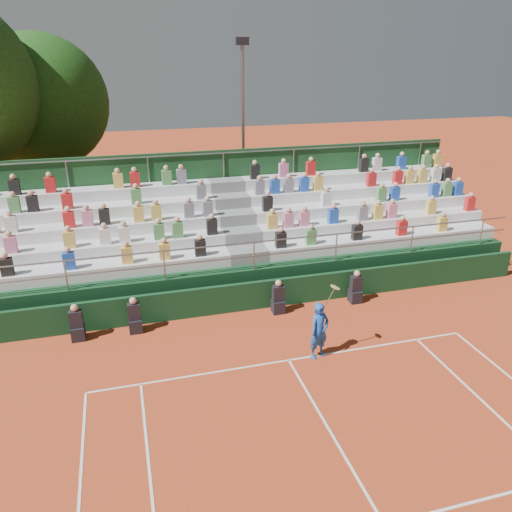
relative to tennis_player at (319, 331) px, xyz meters
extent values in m
plane|color=#BD421F|center=(-0.87, 0.03, -0.85)|extent=(90.00, 90.00, 0.00)
cube|color=white|center=(-0.87, 0.03, -0.85)|extent=(11.00, 0.06, 0.01)
cube|color=white|center=(-0.87, -3.17, -0.85)|extent=(0.06, 6.40, 0.01)
cube|color=#0D3219|center=(-0.87, 3.23, -0.35)|extent=(20.00, 0.15, 1.00)
cube|color=black|center=(-6.66, 2.78, -0.63)|extent=(0.40, 0.40, 0.44)
cube|color=black|center=(-6.66, 2.78, -0.15)|extent=(0.38, 0.25, 0.55)
sphere|color=tan|center=(-6.66, 2.78, 0.23)|extent=(0.22, 0.22, 0.22)
cube|color=black|center=(-4.97, 2.78, -0.63)|extent=(0.40, 0.40, 0.44)
cube|color=black|center=(-4.97, 2.78, -0.15)|extent=(0.38, 0.25, 0.55)
sphere|color=tan|center=(-4.97, 2.78, 0.23)|extent=(0.22, 0.22, 0.22)
cube|color=black|center=(-0.32, 2.78, -0.63)|extent=(0.40, 0.40, 0.44)
cube|color=black|center=(-0.32, 2.78, -0.15)|extent=(0.38, 0.25, 0.55)
sphere|color=tan|center=(-0.32, 2.78, 0.23)|extent=(0.22, 0.22, 0.22)
cube|color=black|center=(2.49, 2.78, -0.63)|extent=(0.40, 0.40, 0.44)
cube|color=black|center=(2.49, 2.78, -0.15)|extent=(0.38, 0.25, 0.55)
sphere|color=tan|center=(2.49, 2.78, 0.23)|extent=(0.22, 0.22, 0.22)
cube|color=#0D3219|center=(-0.87, 6.33, -0.25)|extent=(20.00, 5.20, 1.20)
cube|color=silver|center=(-6.22, 4.65, 0.56)|extent=(9.30, 0.85, 0.42)
cube|color=silver|center=(4.48, 4.65, 0.56)|extent=(9.30, 0.85, 0.42)
cube|color=slate|center=(-0.87, 4.65, 0.56)|extent=(1.40, 0.85, 0.42)
cube|color=silver|center=(-6.22, 5.50, 0.98)|extent=(9.30, 0.85, 0.42)
cube|color=silver|center=(4.48, 5.50, 0.98)|extent=(9.30, 0.85, 0.42)
cube|color=slate|center=(-0.87, 5.50, 0.98)|extent=(1.40, 0.85, 0.42)
cube|color=silver|center=(-6.22, 6.35, 1.40)|extent=(9.30, 0.85, 0.42)
cube|color=silver|center=(4.48, 6.35, 1.40)|extent=(9.30, 0.85, 0.42)
cube|color=slate|center=(-0.87, 6.35, 1.40)|extent=(1.40, 0.85, 0.42)
cube|color=silver|center=(-6.22, 7.20, 1.82)|extent=(9.30, 0.85, 0.42)
cube|color=silver|center=(4.48, 7.20, 1.82)|extent=(9.30, 0.85, 0.42)
cube|color=slate|center=(-0.87, 7.20, 1.82)|extent=(1.40, 0.85, 0.42)
cube|color=silver|center=(-6.22, 8.05, 2.24)|extent=(9.30, 0.85, 0.42)
cube|color=silver|center=(4.48, 8.05, 2.24)|extent=(9.30, 0.85, 0.42)
cube|color=slate|center=(-0.87, 8.05, 2.24)|extent=(1.40, 0.85, 0.42)
cube|color=#1A4421|center=(-0.87, 8.58, 1.35)|extent=(20.00, 0.12, 4.40)
cylinder|color=gray|center=(-0.87, 3.78, 1.35)|extent=(20.00, 0.05, 0.05)
cylinder|color=gray|center=(-0.87, 8.48, 3.45)|extent=(20.00, 0.05, 0.05)
cube|color=black|center=(-8.64, 4.50, 1.05)|extent=(0.36, 0.24, 0.56)
cube|color=#1E4CB2|center=(-6.81, 4.50, 1.05)|extent=(0.36, 0.24, 0.56)
cube|color=gold|center=(-5.00, 4.50, 1.05)|extent=(0.36, 0.24, 0.56)
cube|color=gold|center=(-3.78, 4.50, 1.05)|extent=(0.36, 0.24, 0.56)
cube|color=black|center=(-2.58, 4.50, 1.05)|extent=(0.36, 0.24, 0.56)
cube|color=pink|center=(-8.59, 5.35, 1.47)|extent=(0.36, 0.24, 0.56)
cube|color=gold|center=(-6.80, 5.35, 1.47)|extent=(0.36, 0.24, 0.56)
cube|color=silver|center=(-5.66, 5.35, 1.47)|extent=(0.36, 0.24, 0.56)
cube|color=silver|center=(-5.02, 5.35, 1.47)|extent=(0.36, 0.24, 0.56)
cube|color=#4C8C4C|center=(-3.86, 5.35, 1.47)|extent=(0.36, 0.24, 0.56)
cube|color=#4C8C4C|center=(-3.21, 5.35, 1.47)|extent=(0.36, 0.24, 0.56)
cube|color=black|center=(-2.00, 5.35, 1.47)|extent=(0.36, 0.24, 0.56)
cube|color=silver|center=(-8.64, 6.20, 1.89)|extent=(0.36, 0.24, 0.56)
cube|color=red|center=(-6.80, 6.20, 1.89)|extent=(0.36, 0.24, 0.56)
cube|color=pink|center=(-6.20, 6.20, 1.89)|extent=(0.36, 0.24, 0.56)
cube|color=black|center=(-5.63, 6.20, 1.89)|extent=(0.36, 0.24, 0.56)
cube|color=gold|center=(-4.46, 6.20, 1.89)|extent=(0.36, 0.24, 0.56)
cube|color=gold|center=(-3.85, 6.20, 1.89)|extent=(0.36, 0.24, 0.56)
cube|color=slate|center=(-2.67, 6.20, 1.89)|extent=(0.36, 0.24, 0.56)
cube|color=slate|center=(-1.98, 6.20, 1.89)|extent=(0.36, 0.24, 0.56)
cube|color=#4C8C4C|center=(-8.60, 7.05, 2.31)|extent=(0.36, 0.24, 0.56)
cube|color=black|center=(-8.01, 7.05, 2.31)|extent=(0.36, 0.24, 0.56)
cube|color=red|center=(-6.86, 7.05, 2.31)|extent=(0.36, 0.24, 0.56)
cube|color=#4C8C4C|center=(-4.46, 7.05, 2.31)|extent=(0.36, 0.24, 0.56)
cube|color=slate|center=(-2.06, 7.05, 2.31)|extent=(0.36, 0.24, 0.56)
cube|color=black|center=(-8.65, 7.90, 2.73)|extent=(0.36, 0.24, 0.56)
cube|color=red|center=(-7.44, 7.90, 2.73)|extent=(0.36, 0.24, 0.56)
cube|color=gold|center=(-5.05, 7.90, 2.73)|extent=(0.36, 0.24, 0.56)
cube|color=red|center=(-4.43, 7.90, 2.73)|extent=(0.36, 0.24, 0.56)
cube|color=#4C8C4C|center=(-3.24, 7.90, 2.73)|extent=(0.36, 0.24, 0.56)
cube|color=slate|center=(-2.67, 7.90, 2.73)|extent=(0.36, 0.24, 0.56)
cube|color=black|center=(0.31, 4.50, 1.05)|extent=(0.36, 0.24, 0.56)
cube|color=#4C8C4C|center=(1.44, 4.50, 1.05)|extent=(0.36, 0.24, 0.56)
cube|color=black|center=(3.26, 4.50, 1.05)|extent=(0.36, 0.24, 0.56)
cube|color=red|center=(5.11, 4.50, 1.05)|extent=(0.36, 0.24, 0.56)
cube|color=gold|center=(6.86, 4.50, 1.05)|extent=(0.36, 0.24, 0.56)
cube|color=gold|center=(0.24, 5.35, 1.47)|extent=(0.36, 0.24, 0.56)
cube|color=pink|center=(0.86, 5.35, 1.47)|extent=(0.36, 0.24, 0.56)
cube|color=pink|center=(1.49, 5.35, 1.47)|extent=(0.36, 0.24, 0.56)
cube|color=#1E4CB2|center=(2.65, 5.35, 1.47)|extent=(0.36, 0.24, 0.56)
cube|color=slate|center=(3.87, 5.35, 1.47)|extent=(0.36, 0.24, 0.56)
cube|color=gold|center=(4.52, 5.35, 1.47)|extent=(0.36, 0.24, 0.56)
cube|color=pink|center=(5.12, 5.35, 1.47)|extent=(0.36, 0.24, 0.56)
cube|color=gold|center=(6.87, 5.35, 1.47)|extent=(0.36, 0.24, 0.56)
cube|color=red|center=(8.66, 5.35, 1.47)|extent=(0.36, 0.24, 0.56)
cube|color=black|center=(0.31, 6.20, 1.89)|extent=(0.36, 0.24, 0.56)
cube|color=silver|center=(2.70, 6.20, 1.89)|extent=(0.36, 0.24, 0.56)
cube|color=#4C8C4C|center=(5.09, 6.20, 1.89)|extent=(0.36, 0.24, 0.56)
cube|color=#1E4CB2|center=(5.69, 6.20, 1.89)|extent=(0.36, 0.24, 0.56)
cube|color=#1E4CB2|center=(7.51, 6.20, 1.89)|extent=(0.36, 0.24, 0.56)
cube|color=#4C8C4C|center=(8.11, 6.20, 1.89)|extent=(0.36, 0.24, 0.56)
cube|color=#1E4CB2|center=(8.64, 6.20, 1.89)|extent=(0.36, 0.24, 0.56)
cube|color=slate|center=(0.24, 7.05, 2.31)|extent=(0.36, 0.24, 0.56)
cube|color=#1E4CB2|center=(0.86, 7.05, 2.31)|extent=(0.36, 0.24, 0.56)
cube|color=slate|center=(1.44, 7.05, 2.31)|extent=(0.36, 0.24, 0.56)
cube|color=#1E4CB2|center=(2.09, 7.05, 2.31)|extent=(0.36, 0.24, 0.56)
cube|color=gold|center=(2.68, 7.05, 2.31)|extent=(0.36, 0.24, 0.56)
cube|color=red|center=(5.04, 7.05, 2.31)|extent=(0.36, 0.24, 0.56)
cube|color=red|center=(6.26, 7.05, 2.31)|extent=(0.36, 0.24, 0.56)
cube|color=gold|center=(6.83, 7.05, 2.31)|extent=(0.36, 0.24, 0.56)
cube|color=gold|center=(7.43, 7.05, 2.31)|extent=(0.36, 0.24, 0.56)
cube|color=silver|center=(8.08, 7.05, 2.31)|extent=(0.36, 0.24, 0.56)
cube|color=black|center=(8.64, 7.05, 2.31)|extent=(0.36, 0.24, 0.56)
cube|color=black|center=(0.28, 7.90, 2.73)|extent=(0.36, 0.24, 0.56)
cube|color=pink|center=(1.49, 7.90, 2.73)|extent=(0.36, 0.24, 0.56)
cube|color=red|center=(2.68, 7.90, 2.73)|extent=(0.36, 0.24, 0.56)
cube|color=black|center=(5.09, 7.90, 2.73)|extent=(0.36, 0.24, 0.56)
cube|color=silver|center=(5.71, 7.90, 2.73)|extent=(0.36, 0.24, 0.56)
cube|color=#1E4CB2|center=(6.88, 7.90, 2.73)|extent=(0.36, 0.24, 0.56)
cube|color=#4C8C4C|center=(8.12, 7.90, 2.73)|extent=(0.36, 0.24, 0.56)
cube|color=gold|center=(8.67, 7.90, 2.73)|extent=(0.36, 0.24, 0.56)
imported|color=#1853B5|center=(0.00, 0.00, -0.01)|extent=(0.72, 0.59, 1.70)
cylinder|color=gray|center=(0.25, 0.00, 1.00)|extent=(0.26, 0.03, 0.51)
cylinder|color=#E5D866|center=(0.40, 0.00, 1.30)|extent=(0.26, 0.28, 0.14)
cylinder|color=#332212|center=(-8.17, 14.60, 0.85)|extent=(0.50, 0.50, 3.41)
sphere|color=#153A10|center=(-8.17, 14.60, 5.01)|extent=(6.13, 6.13, 6.13)
cylinder|color=gray|center=(1.01, 12.73, 3.30)|extent=(0.16, 0.16, 8.30)
cube|color=black|center=(1.01, 12.73, 7.63)|extent=(0.60, 0.25, 0.35)
camera|label=1|loc=(-4.93, -11.19, 7.31)|focal=35.00mm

